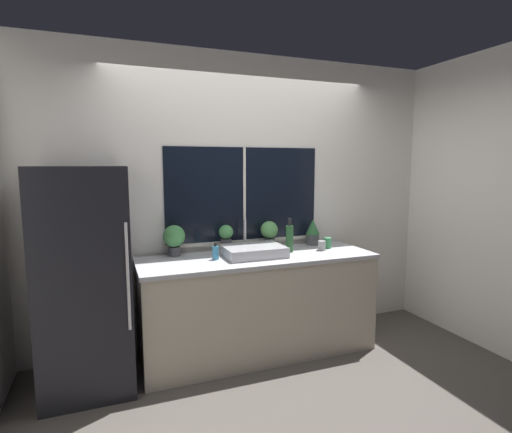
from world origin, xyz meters
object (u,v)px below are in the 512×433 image
at_px(potted_plant_center_left, 226,237).
at_px(mug_grey, 322,246).
at_px(soap_bottle, 215,252).
at_px(potted_plant_far_right, 313,232).
at_px(potted_plant_center_right, 269,232).
at_px(refrigerator, 85,279).
at_px(mug_green, 328,243).
at_px(sink, 253,251).
at_px(bottle_tall, 290,238).
at_px(potted_plant_far_left, 174,238).

distance_m(potted_plant_center_left, mug_grey, 0.90).
bearing_deg(soap_bottle, potted_plant_far_right, 13.59).
bearing_deg(potted_plant_center_right, mug_grey, -31.89).
xyz_separation_m(refrigerator, potted_plant_center_right, (1.62, 0.30, 0.20)).
bearing_deg(soap_bottle, potted_plant_center_left, 56.34).
bearing_deg(potted_plant_center_right, potted_plant_far_right, 0.00).
height_order(potted_plant_center_left, potted_plant_center_right, potted_plant_center_right).
bearing_deg(soap_bottle, refrigerator, -177.59).
bearing_deg(refrigerator, mug_green, 2.78).
bearing_deg(potted_plant_center_right, sink, -135.36).
distance_m(refrigerator, soap_bottle, 1.03).
bearing_deg(potted_plant_center_left, bottle_tall, -21.99).
distance_m(sink, potted_plant_center_right, 0.38).
bearing_deg(potted_plant_center_left, mug_green, -11.73).
bearing_deg(potted_plant_center_right, mug_green, -20.67).
distance_m(refrigerator, mug_green, 2.15).
bearing_deg(potted_plant_far_right, refrigerator, -171.78).
distance_m(potted_plant_far_left, mug_green, 1.44).
relative_size(soap_bottle, mug_grey, 1.64).
distance_m(potted_plant_center_right, mug_green, 0.57).
bearing_deg(mug_green, bottle_tall, -177.26).
relative_size(potted_plant_far_left, mug_grey, 3.07).
xyz_separation_m(potted_plant_center_left, bottle_tall, (0.54, -0.22, -0.01)).
bearing_deg(bottle_tall, potted_plant_center_left, 158.01).
bearing_deg(potted_plant_far_left, potted_plant_far_right, 0.00).
bearing_deg(potted_plant_far_right, potted_plant_far_left, 180.00).
relative_size(sink, mug_grey, 5.85).
height_order(potted_plant_far_right, mug_green, potted_plant_far_right).
xyz_separation_m(soap_bottle, mug_grey, (1.02, -0.00, -0.02)).
bearing_deg(potted_plant_far_left, mug_grey, -11.23).
bearing_deg(sink, mug_green, 4.00).
bearing_deg(refrigerator, mug_grey, 1.10).
height_order(potted_plant_far_left, soap_bottle, potted_plant_far_left).
distance_m(sink, potted_plant_center_left, 0.32).
distance_m(potted_plant_far_left, potted_plant_center_right, 0.90).
xyz_separation_m(potted_plant_far_left, bottle_tall, (1.01, -0.22, -0.03)).
distance_m(sink, mug_grey, 0.68).
height_order(refrigerator, mug_grey, refrigerator).
xyz_separation_m(sink, mug_grey, (0.68, -0.01, -0.00)).
height_order(soap_bottle, mug_green, soap_bottle).
xyz_separation_m(potted_plant_center_left, mug_grey, (0.85, -0.26, -0.10)).
xyz_separation_m(potted_plant_center_left, potted_plant_far_right, (0.90, 0.00, -0.01)).
xyz_separation_m(potted_plant_center_right, bottle_tall, (0.11, -0.22, -0.02)).
relative_size(refrigerator, sink, 3.22).
bearing_deg(potted_plant_center_left, potted_plant_center_right, -0.00).
xyz_separation_m(refrigerator, mug_green, (2.15, 0.10, 0.10)).
distance_m(potted_plant_far_left, soap_bottle, 0.41).
bearing_deg(potted_plant_far_left, refrigerator, -157.23).
xyz_separation_m(potted_plant_center_left, mug_green, (0.95, -0.20, -0.09)).
relative_size(refrigerator, mug_green, 16.56).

